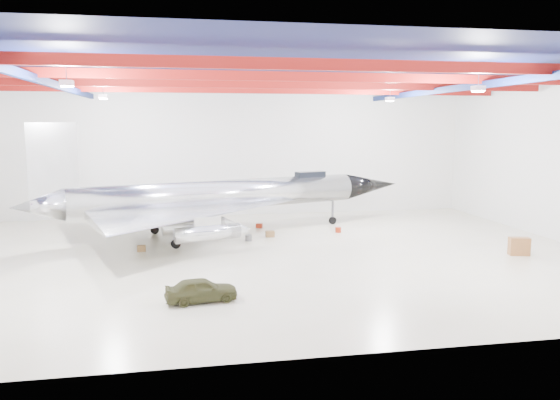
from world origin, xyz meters
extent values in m
plane|color=beige|center=(0.00, 0.00, 0.00)|extent=(40.00, 40.00, 0.00)
plane|color=silver|center=(0.00, 15.00, 5.50)|extent=(40.00, 0.00, 40.00)
plane|color=#0A0F38|center=(0.00, 0.00, 11.00)|extent=(40.00, 40.00, 0.00)
cube|color=maroon|center=(0.00, -9.00, 10.40)|extent=(39.50, 0.25, 0.50)
cube|color=maroon|center=(0.00, -3.00, 10.40)|extent=(39.50, 0.25, 0.50)
cube|color=maroon|center=(0.00, 3.00, 10.40)|extent=(39.50, 0.25, 0.50)
cube|color=maroon|center=(0.00, 9.00, 10.40)|extent=(39.50, 0.25, 0.50)
cube|color=#0C1A4A|center=(-12.00, 0.00, 10.10)|extent=(0.25, 29.50, 0.40)
cube|color=#0C1A4A|center=(12.00, 0.00, 10.10)|extent=(0.25, 29.50, 0.40)
cube|color=silver|center=(-10.00, -6.00, 9.70)|extent=(0.55, 0.55, 0.25)
cube|color=silver|center=(10.00, -6.00, 9.70)|extent=(0.55, 0.55, 0.25)
cube|color=silver|center=(-10.00, 6.00, 9.70)|extent=(0.55, 0.55, 0.25)
cube|color=silver|center=(10.00, 6.00, 9.70)|extent=(0.55, 0.55, 0.25)
cylinder|color=silver|center=(-2.29, 6.33, 2.92)|extent=(20.56, 8.12, 2.09)
cone|color=black|center=(10.18, 10.16, 2.92)|extent=(5.60, 3.53, 2.09)
cone|color=silver|center=(-13.76, 2.81, 2.92)|extent=(3.61, 2.91, 2.09)
cube|color=silver|center=(-12.76, 3.12, 5.63)|extent=(2.83, 0.98, 4.70)
cube|color=black|center=(4.69, 8.48, 4.02)|extent=(2.44, 1.47, 0.52)
cylinder|color=silver|center=(-3.60, -0.07, 1.46)|extent=(4.07, 2.06, 0.94)
cylinder|color=silver|center=(-4.36, 2.42, 1.46)|extent=(4.07, 2.06, 0.94)
cylinder|color=silver|center=(-6.20, 8.41, 1.46)|extent=(4.07, 2.06, 0.94)
cylinder|color=silver|center=(-6.97, 10.90, 1.46)|extent=(4.07, 2.06, 0.94)
cylinder|color=#59595B|center=(6.69, 9.09, 0.94)|extent=(0.19, 0.19, 1.88)
cylinder|color=black|center=(6.69, 9.09, 0.29)|extent=(0.63, 0.39, 0.58)
cylinder|color=#59595B|center=(-5.51, 2.61, 0.94)|extent=(0.19, 0.19, 1.88)
cylinder|color=black|center=(-5.51, 2.61, 0.29)|extent=(0.63, 0.39, 0.58)
cylinder|color=#59595B|center=(-7.04, 7.60, 0.94)|extent=(0.19, 0.19, 1.88)
cylinder|color=black|center=(-7.04, 7.60, 0.29)|extent=(0.63, 0.39, 0.58)
imported|color=#38391C|center=(-4.32, -8.31, 0.55)|extent=(3.36, 1.71, 1.09)
cube|color=brown|center=(14.98, -2.94, 0.54)|extent=(1.29, 0.86, 1.09)
cube|color=olive|center=(-7.62, 2.20, 0.18)|extent=(0.55, 0.45, 0.37)
cube|color=maroon|center=(0.74, 8.62, 0.17)|extent=(0.58, 0.53, 0.33)
cylinder|color=#59595B|center=(-0.65, 4.08, 0.20)|extent=(0.53, 0.53, 0.41)
cube|color=#59595B|center=(-4.59, 8.16, 0.15)|extent=(0.43, 0.35, 0.30)
cylinder|color=maroon|center=(6.18, 5.78, 0.19)|extent=(0.46, 0.46, 0.39)
cube|color=olive|center=(1.00, 5.11, 0.21)|extent=(0.60, 0.48, 0.42)
camera|label=1|loc=(-5.08, -32.12, 7.88)|focal=35.00mm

